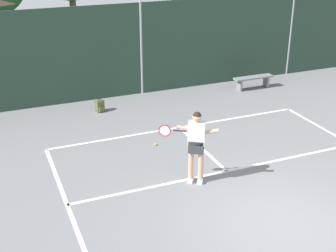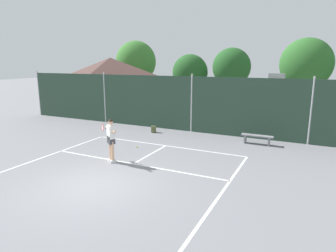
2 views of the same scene
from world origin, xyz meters
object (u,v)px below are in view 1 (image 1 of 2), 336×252
(basketball_hoop, at_px, (232,16))
(tennis_ball, at_px, (156,144))
(courtside_bench, at_px, (253,80))
(tennis_player, at_px, (196,141))
(backpack_olive, at_px, (100,106))

(basketball_hoop, distance_m, tennis_ball, 8.51)
(tennis_ball, distance_m, courtside_bench, 6.20)
(basketball_hoop, distance_m, courtside_bench, 3.29)
(tennis_player, bearing_deg, basketball_hoop, 55.71)
(tennis_ball, xyz_separation_m, courtside_bench, (5.27, 3.26, 0.33))
(tennis_ball, distance_m, backpack_olive, 3.28)
(tennis_player, distance_m, tennis_ball, 2.53)
(basketball_hoop, bearing_deg, courtside_bench, -99.82)
(backpack_olive, relative_size, courtside_bench, 0.29)
(basketball_hoop, relative_size, courtside_bench, 2.22)
(tennis_ball, bearing_deg, tennis_player, -85.92)
(backpack_olive, distance_m, courtside_bench, 6.08)
(tennis_ball, height_order, courtside_bench, courtside_bench)
(tennis_player, height_order, backpack_olive, tennis_player)
(basketball_hoop, relative_size, tennis_player, 1.91)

